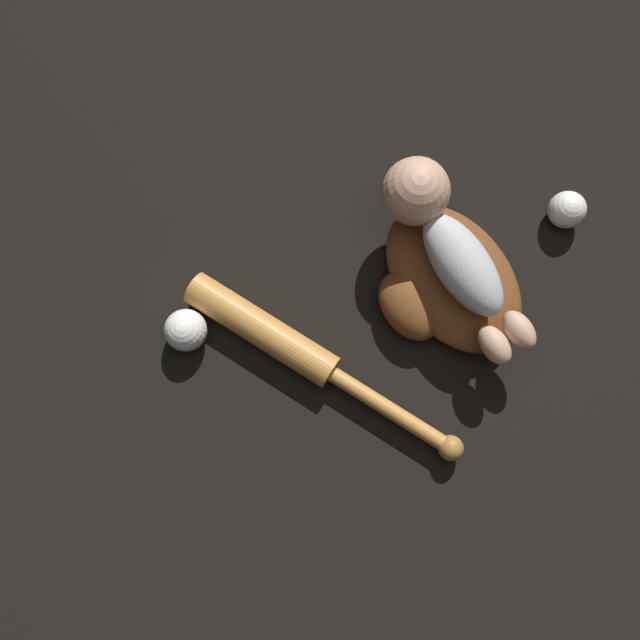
% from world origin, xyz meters
% --- Properties ---
extents(ground_plane, '(6.00, 6.00, 0.00)m').
position_xyz_m(ground_plane, '(0.00, 0.00, 0.00)').
color(ground_plane, black).
extents(baseball_glove, '(0.34, 0.29, 0.07)m').
position_xyz_m(baseball_glove, '(0.02, -0.01, 0.04)').
color(baseball_glove, brown).
rests_on(baseball_glove, ground).
extents(baby_figure, '(0.39, 0.15, 0.12)m').
position_xyz_m(baby_figure, '(0.08, -0.02, 0.12)').
color(baby_figure, '#B2B2B7').
rests_on(baby_figure, baseball_glove).
extents(baseball_bat, '(0.49, 0.36, 0.06)m').
position_xyz_m(baseball_bat, '(0.02, 0.30, 0.03)').
color(baseball_bat, '#C6843D').
rests_on(baseball_bat, ground).
extents(baseball, '(0.08, 0.08, 0.08)m').
position_xyz_m(baseball, '(0.12, 0.46, 0.04)').
color(baseball, white).
rests_on(baseball, ground).
extents(baseball_spare, '(0.07, 0.07, 0.07)m').
position_xyz_m(baseball_spare, '(0.06, -0.28, 0.04)').
color(baseball_spare, white).
rests_on(baseball_spare, ground).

